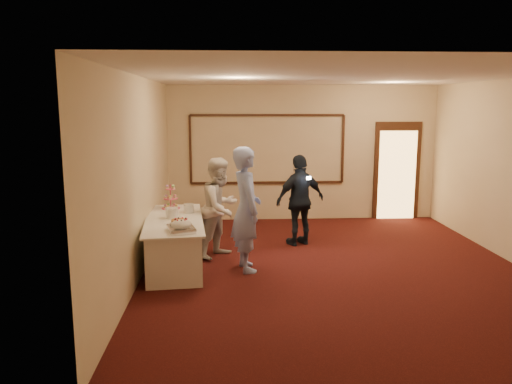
% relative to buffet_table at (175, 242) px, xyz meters
% --- Properties ---
extents(floor, '(7.00, 7.00, 0.00)m').
position_rel_buffet_table_xyz_m(floor, '(2.55, -0.30, -0.39)').
color(floor, black).
rests_on(floor, ground).
extents(room_walls, '(6.04, 7.04, 3.02)m').
position_rel_buffet_table_xyz_m(room_walls, '(2.55, -0.30, 1.64)').
color(room_walls, beige).
rests_on(room_walls, floor).
extents(wall_molding, '(3.45, 0.04, 1.55)m').
position_rel_buffet_table_xyz_m(wall_molding, '(1.75, 3.17, 1.21)').
color(wall_molding, '#321D0F').
rests_on(wall_molding, room_walls).
extents(doorway, '(1.05, 0.07, 2.20)m').
position_rel_buffet_table_xyz_m(doorway, '(4.70, 3.16, 0.69)').
color(doorway, '#321D0F').
rests_on(doorway, floor).
extents(buffet_table, '(1.12, 2.40, 0.77)m').
position_rel_buffet_table_xyz_m(buffet_table, '(0.00, 0.00, 0.00)').
color(buffet_table, silver).
rests_on(buffet_table, floor).
extents(pavlova_tray, '(0.46, 0.53, 0.18)m').
position_rel_buffet_table_xyz_m(pavlova_tray, '(0.19, -0.82, 0.46)').
color(pavlova_tray, '#B3B6BA').
rests_on(pavlova_tray, buffet_table).
extents(cupcake_stand, '(0.32, 0.32, 0.47)m').
position_rel_buffet_table_xyz_m(cupcake_stand, '(-0.14, 0.81, 0.55)').
color(cupcake_stand, '#CF4A6D').
rests_on(cupcake_stand, buffet_table).
extents(plate_stack_a, '(0.21, 0.21, 0.17)m').
position_rel_buffet_table_xyz_m(plate_stack_a, '(-0.04, 0.05, 0.47)').
color(plate_stack_a, white).
rests_on(plate_stack_a, buffet_table).
extents(plate_stack_b, '(0.18, 0.18, 0.15)m').
position_rel_buffet_table_xyz_m(plate_stack_b, '(0.20, 0.44, 0.46)').
color(plate_stack_b, white).
rests_on(plate_stack_b, buffet_table).
extents(tart, '(0.28, 0.28, 0.06)m').
position_rel_buffet_table_xyz_m(tart, '(0.11, -0.30, 0.41)').
color(tart, white).
rests_on(tart, buffet_table).
extents(man, '(0.60, 0.79, 1.95)m').
position_rel_buffet_table_xyz_m(man, '(1.15, -0.28, 0.59)').
color(man, '#8EA3E7').
rests_on(man, floor).
extents(woman, '(1.01, 1.05, 1.71)m').
position_rel_buffet_table_xyz_m(woman, '(0.74, 0.45, 0.47)').
color(woman, beige).
rests_on(woman, floor).
extents(guest, '(1.07, 0.77, 1.68)m').
position_rel_buffet_table_xyz_m(guest, '(2.20, 1.10, 0.45)').
color(guest, black).
rests_on(guest, floor).
extents(camera_flash, '(0.08, 0.06, 0.05)m').
position_rel_buffet_table_xyz_m(camera_flash, '(2.31, 0.85, 0.90)').
color(camera_flash, white).
rests_on(camera_flash, guest).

